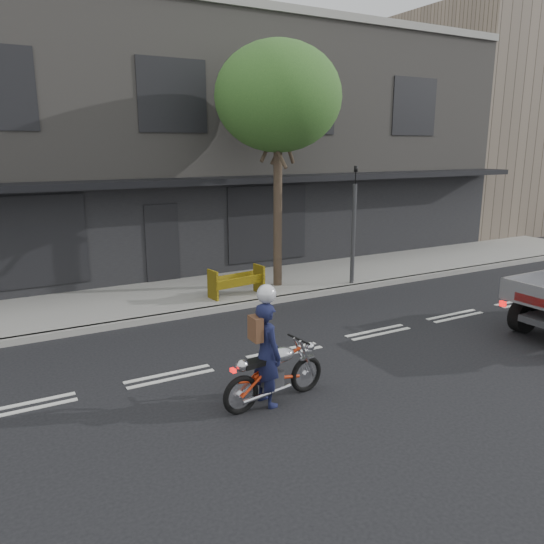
{
  "coord_description": "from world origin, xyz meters",
  "views": [
    {
      "loc": [
        -5.04,
        -8.62,
        4.04
      ],
      "look_at": [
        -0.02,
        0.5,
        1.56
      ],
      "focal_mm": 35.0,
      "sensor_mm": 36.0,
      "label": 1
    }
  ],
  "objects_px": {
    "traffic_light_pole": "(353,232)",
    "rider": "(267,354)",
    "street_tree": "(278,98)",
    "motorcycle": "(275,372)",
    "construction_barrier": "(240,283)"
  },
  "relations": [
    {
      "from": "traffic_light_pole",
      "to": "motorcycle",
      "type": "distance_m",
      "value": 7.51
    },
    {
      "from": "traffic_light_pole",
      "to": "rider",
      "type": "bearing_deg",
      "value": -137.49
    },
    {
      "from": "motorcycle",
      "to": "rider",
      "type": "distance_m",
      "value": 0.37
    },
    {
      "from": "rider",
      "to": "motorcycle",
      "type": "bearing_deg",
      "value": -96.85
    },
    {
      "from": "traffic_light_pole",
      "to": "construction_barrier",
      "type": "xyz_separation_m",
      "value": [
        -3.52,
        0.15,
        -1.1
      ]
    },
    {
      "from": "street_tree",
      "to": "rider",
      "type": "bearing_deg",
      "value": -120.88
    },
    {
      "from": "traffic_light_pole",
      "to": "construction_barrier",
      "type": "distance_m",
      "value": 3.69
    },
    {
      "from": "street_tree",
      "to": "motorcycle",
      "type": "relative_size",
      "value": 3.5
    },
    {
      "from": "street_tree",
      "to": "rider",
      "type": "xyz_separation_m",
      "value": [
        -3.55,
        -5.94,
        -4.43
      ]
    },
    {
      "from": "motorcycle",
      "to": "construction_barrier",
      "type": "height_order",
      "value": "motorcycle"
    },
    {
      "from": "traffic_light_pole",
      "to": "motorcycle",
      "type": "relative_size",
      "value": 1.82
    },
    {
      "from": "traffic_light_pole",
      "to": "rider",
      "type": "relative_size",
      "value": 2.06
    },
    {
      "from": "rider",
      "to": "construction_barrier",
      "type": "distance_m",
      "value": 5.62
    },
    {
      "from": "street_tree",
      "to": "traffic_light_pole",
      "type": "distance_m",
      "value": 4.23
    },
    {
      "from": "rider",
      "to": "construction_barrier",
      "type": "xyz_separation_m",
      "value": [
        2.03,
        5.24,
        -0.29
      ]
    }
  ]
}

